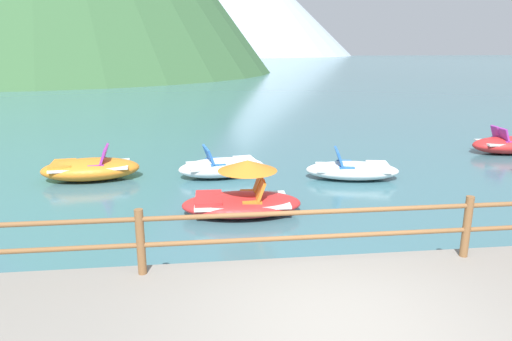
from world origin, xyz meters
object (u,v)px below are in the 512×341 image
at_px(pedal_boat_4, 353,170).
at_px(pedal_boat_2, 90,169).
at_px(pedal_boat_6, 222,167).
at_px(pedal_boat_0, 509,144).
at_px(pedal_boat_1, 242,197).

bearing_deg(pedal_boat_4, pedal_boat_2, 173.86).
bearing_deg(pedal_boat_4, pedal_boat_6, 169.53).
distance_m(pedal_boat_0, pedal_boat_2, 13.15).
relative_size(pedal_boat_1, pedal_boat_6, 1.02).
bearing_deg(pedal_boat_1, pedal_boat_4, 36.45).
relative_size(pedal_boat_0, pedal_boat_6, 0.99).
height_order(pedal_boat_2, pedal_boat_4, pedal_boat_2).
relative_size(pedal_boat_1, pedal_boat_4, 0.97).
distance_m(pedal_boat_0, pedal_boat_6, 9.70).
distance_m(pedal_boat_4, pedal_boat_6, 3.51).
bearing_deg(pedal_boat_2, pedal_boat_0, 6.95).
bearing_deg(pedal_boat_1, pedal_boat_0, 26.83).
height_order(pedal_boat_0, pedal_boat_4, pedal_boat_0).
bearing_deg(pedal_boat_0, pedal_boat_1, -153.17).
height_order(pedal_boat_2, pedal_boat_6, pedal_boat_2).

